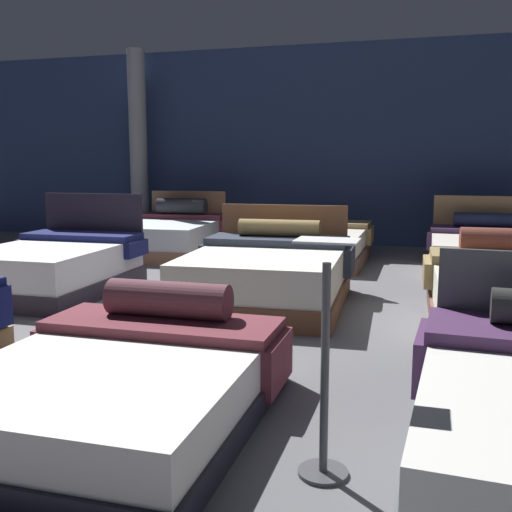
{
  "coord_description": "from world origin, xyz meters",
  "views": [
    {
      "loc": [
        1.63,
        -5.87,
        1.47
      ],
      "look_at": [
        0.02,
        -0.38,
        0.56
      ],
      "focal_mm": 41.9,
      "sensor_mm": 36.0,
      "label": 1
    }
  ],
  "objects": [
    {
      "name": "ground_plane",
      "position": [
        0.0,
        0.0,
        -0.01
      ],
      "size": [
        18.0,
        18.0,
        0.02
      ],
      "primitive_type": "cube",
      "color": "#5B5B60"
    },
    {
      "name": "support_pillar",
      "position": [
        -3.67,
        4.39,
        1.75
      ],
      "size": [
        0.33,
        0.33,
        3.5
      ],
      "primitive_type": "cylinder",
      "color": "#99999E",
      "rests_on": "ground_plane"
    },
    {
      "name": "bed_1",
      "position": [
        -0.03,
        -2.94,
        0.21
      ],
      "size": [
        1.63,
        1.92,
        0.68
      ],
      "rotation": [
        0.0,
        0.0,
        0.01
      ],
      "color": "black",
      "rests_on": "ground_plane"
    },
    {
      "name": "bed_7",
      "position": [
        0.0,
        2.79,
        0.25
      ],
      "size": [
        1.59,
        2.01,
        0.55
      ],
      "rotation": [
        0.0,
        0.0,
        0.01
      ],
      "color": "brown",
      "rests_on": "ground_plane"
    },
    {
      "name": "showroom_back_wall",
      "position": [
        0.0,
        4.83,
        1.75
      ],
      "size": [
        18.0,
        0.06,
        3.5
      ],
      "primitive_type": "cube",
      "color": "navy",
      "rests_on": "ground_plane"
    },
    {
      "name": "bed_8",
      "position": [
        2.41,
        2.83,
        0.25
      ],
      "size": [
        1.64,
        2.1,
        0.96
      ],
      "rotation": [
        0.0,
        0.0,
        0.01
      ],
      "color": "#997652",
      "rests_on": "ground_plane"
    },
    {
      "name": "bed_4",
      "position": [
        0.03,
        -0.01,
        0.3
      ],
      "size": [
        1.72,
        2.06,
        0.97
      ],
      "rotation": [
        0.0,
        0.0,
        0.05
      ],
      "color": "brown",
      "rests_on": "ground_plane"
    },
    {
      "name": "bed_3",
      "position": [
        -2.44,
        -0.13,
        0.28
      ],
      "size": [
        1.53,
        1.98,
        1.07
      ],
      "rotation": [
        0.0,
        0.0,
        0.02
      ],
      "color": "black",
      "rests_on": "ground_plane"
    },
    {
      "name": "bed_6",
      "position": [
        -2.36,
        2.85,
        0.29
      ],
      "size": [
        1.58,
        2.06,
        0.97
      ],
      "rotation": [
        0.0,
        0.0,
        0.06
      ],
      "color": "#93694D",
      "rests_on": "ground_plane"
    },
    {
      "name": "price_sign",
      "position": [
        1.19,
        -3.25,
        0.44
      ],
      "size": [
        0.28,
        0.24,
        1.12
      ],
      "color": "#3F3F44",
      "rests_on": "ground_plane"
    }
  ]
}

